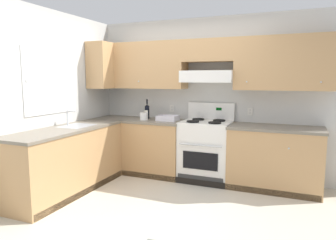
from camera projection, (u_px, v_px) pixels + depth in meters
name	position (u px, v px, depth m)	size (l,w,h in m)	color
ground_plane	(147.00, 205.00, 3.94)	(7.04, 7.04, 0.00)	beige
wall_back	(212.00, 85.00, 4.99)	(4.68, 0.57, 2.55)	silver
wall_left	(56.00, 95.00, 4.58)	(0.47, 4.00, 2.55)	silver
counter_back_run	(195.00, 151.00, 4.93)	(3.60, 0.65, 0.91)	tan
counter_left_run	(67.00, 160.00, 4.36)	(0.63, 1.91, 1.13)	tan
stove	(206.00, 150.00, 4.88)	(0.76, 0.62, 1.20)	white
wine_bottle	(147.00, 111.00, 5.27)	(0.08, 0.08, 0.33)	black
bowl	(168.00, 119.00, 5.07)	(0.32, 0.27, 0.08)	silver
paper_towel_roll	(144.00, 116.00, 5.14)	(0.13, 0.13, 0.12)	white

